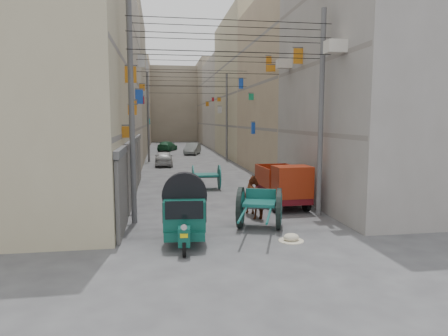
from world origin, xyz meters
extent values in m
plane|color=#424244|center=(0.00, 0.00, 0.00)|extent=(140.00, 140.00, 0.00)
cube|color=tan|center=(-8.00, 8.00, 6.50)|extent=(8.00, 10.00, 13.00)
cube|color=slate|center=(-4.12, 8.00, 3.20)|extent=(0.25, 9.80, 0.18)
cube|color=slate|center=(-4.12, 8.00, 6.20)|extent=(0.25, 9.80, 0.18)
cube|color=#A7A08F|center=(-8.00, 19.00, 6.00)|extent=(8.00, 12.00, 12.00)
cube|color=slate|center=(-4.12, 19.00, 3.20)|extent=(0.25, 11.76, 0.18)
cube|color=slate|center=(-4.12, 19.00, 6.20)|extent=(0.25, 11.76, 0.18)
cube|color=slate|center=(-4.12, 19.00, 9.20)|extent=(0.25, 11.76, 0.18)
cube|color=gray|center=(-8.00, 32.00, 7.00)|extent=(8.00, 14.00, 14.00)
cube|color=slate|center=(-4.12, 32.00, 3.20)|extent=(0.25, 13.72, 0.18)
cube|color=slate|center=(-4.12, 32.00, 6.20)|extent=(0.25, 13.72, 0.18)
cube|color=slate|center=(-4.12, 32.00, 9.20)|extent=(0.25, 13.72, 0.18)
cube|color=gray|center=(-8.00, 46.00, 5.90)|extent=(8.00, 14.00, 11.80)
cube|color=slate|center=(-4.12, 46.00, 3.20)|extent=(0.25, 13.72, 0.18)
cube|color=slate|center=(-4.12, 46.00, 6.20)|extent=(0.25, 13.72, 0.18)
cube|color=slate|center=(-4.12, 46.00, 9.20)|extent=(0.25, 13.72, 0.18)
cube|color=tan|center=(-8.00, 59.00, 6.75)|extent=(8.00, 12.00, 13.50)
cube|color=slate|center=(-4.12, 59.00, 3.20)|extent=(0.25, 11.76, 0.18)
cube|color=slate|center=(-4.12, 59.00, 6.20)|extent=(0.25, 11.76, 0.18)
cube|color=slate|center=(-4.12, 59.00, 9.20)|extent=(0.25, 11.76, 0.18)
cube|color=gray|center=(8.00, 8.00, 6.50)|extent=(8.00, 10.00, 13.00)
cube|color=slate|center=(4.12, 8.00, 3.20)|extent=(0.25, 9.80, 0.18)
cube|color=slate|center=(4.12, 8.00, 6.20)|extent=(0.25, 9.80, 0.18)
cube|color=tan|center=(8.00, 19.00, 6.00)|extent=(8.00, 12.00, 12.00)
cube|color=slate|center=(4.12, 19.00, 3.20)|extent=(0.25, 11.76, 0.18)
cube|color=slate|center=(4.12, 19.00, 6.20)|extent=(0.25, 11.76, 0.18)
cube|color=slate|center=(4.12, 19.00, 9.20)|extent=(0.25, 11.76, 0.18)
cube|color=tan|center=(8.00, 32.00, 7.00)|extent=(8.00, 14.00, 14.00)
cube|color=slate|center=(4.12, 32.00, 3.20)|extent=(0.25, 13.72, 0.18)
cube|color=slate|center=(4.12, 32.00, 6.20)|extent=(0.25, 13.72, 0.18)
cube|color=slate|center=(4.12, 32.00, 9.20)|extent=(0.25, 13.72, 0.18)
cube|color=#A7A08F|center=(8.00, 46.00, 5.90)|extent=(8.00, 14.00, 11.80)
cube|color=slate|center=(4.12, 46.00, 3.20)|extent=(0.25, 13.72, 0.18)
cube|color=slate|center=(4.12, 46.00, 6.20)|extent=(0.25, 13.72, 0.18)
cube|color=slate|center=(4.12, 46.00, 9.20)|extent=(0.25, 13.72, 0.18)
cube|color=gray|center=(8.00, 59.00, 6.75)|extent=(8.00, 12.00, 13.50)
cube|color=slate|center=(4.12, 59.00, 3.20)|extent=(0.25, 11.76, 0.18)
cube|color=slate|center=(4.12, 59.00, 6.20)|extent=(0.25, 11.76, 0.18)
cube|color=slate|center=(4.12, 59.00, 9.20)|extent=(0.25, 11.76, 0.18)
cube|color=gray|center=(0.00, 66.00, 6.50)|extent=(22.00, 10.00, 13.00)
cube|color=#525258|center=(-3.92, 4.80, 1.30)|extent=(0.12, 3.00, 2.60)
cube|color=#565558|center=(-3.90, 4.80, 2.75)|extent=(0.18, 3.20, 0.25)
cube|color=#525258|center=(-3.92, 8.50, 1.30)|extent=(0.12, 3.00, 2.60)
cube|color=#565558|center=(-3.90, 8.50, 2.75)|extent=(0.18, 3.20, 0.25)
cube|color=#525258|center=(-3.92, 12.20, 1.30)|extent=(0.12, 3.00, 2.60)
cube|color=#565558|center=(-3.90, 12.20, 2.75)|extent=(0.18, 3.20, 0.25)
cube|color=#525258|center=(-3.92, 16.00, 1.30)|extent=(0.12, 3.00, 2.60)
cube|color=#565558|center=(-3.90, 16.00, 2.75)|extent=(0.18, 3.20, 0.25)
cube|color=orange|center=(3.81, 34.28, 5.98)|extent=(0.38, 0.08, 0.41)
cube|color=#0E9A9D|center=(-3.86, 41.61, 3.62)|extent=(0.27, 0.08, 0.71)
cube|color=orange|center=(-3.78, 6.43, 3.35)|extent=(0.44, 0.08, 0.42)
cube|color=blue|center=(-3.77, 15.80, 5.17)|extent=(0.45, 0.08, 0.84)
cube|color=orange|center=(3.79, 44.88, 5.91)|extent=(0.41, 0.08, 0.59)
cube|color=orange|center=(-3.81, 9.76, 4.24)|extent=(0.38, 0.08, 0.44)
cube|color=#BCBCBC|center=(3.78, 33.54, 4.85)|extent=(0.43, 0.08, 0.72)
cube|color=#A4151E|center=(3.86, 39.62, 6.25)|extent=(0.28, 0.08, 0.44)
cube|color=#BCBCBC|center=(-3.76, 20.00, 7.85)|extent=(0.48, 0.08, 0.84)
cube|color=#0E9A9D|center=(-3.85, 38.07, 3.67)|extent=(0.31, 0.08, 0.44)
cube|color=#1A9361|center=(3.82, 19.02, 5.41)|extent=(0.35, 0.08, 0.45)
cube|color=blue|center=(3.83, 22.65, 6.65)|extent=(0.34, 0.08, 0.79)
cube|color=orange|center=(-3.86, 12.02, 4.50)|extent=(0.28, 0.08, 0.52)
cube|color=#BCBCBC|center=(-3.86, 29.62, 6.26)|extent=(0.28, 0.08, 0.74)
cube|color=blue|center=(3.87, 18.51, 3.22)|extent=(0.26, 0.08, 0.80)
cube|color=orange|center=(3.83, 9.37, 6.69)|extent=(0.34, 0.08, 0.55)
cube|color=orange|center=(-3.76, 8.55, 5.67)|extent=(0.47, 0.08, 0.67)
cube|color=orange|center=(-3.80, 21.15, 6.14)|extent=(0.40, 0.08, 0.47)
cube|color=#A4151E|center=(-3.84, 21.66, 5.24)|extent=(0.32, 0.08, 0.55)
cube|color=orange|center=(3.76, 13.74, 6.73)|extent=(0.47, 0.08, 0.35)
cube|color=orange|center=(3.84, 14.58, 7.07)|extent=(0.32, 0.08, 0.89)
cube|color=orange|center=(3.78, 9.29, 6.73)|extent=(0.44, 0.08, 0.69)
cube|color=orange|center=(-4.06, 6.00, 3.00)|extent=(0.10, 3.20, 0.80)
cube|color=#BCBCBC|center=(-4.06, 15.00, 3.00)|extent=(0.10, 3.20, 0.80)
cube|color=blue|center=(-4.06, 27.00, 3.00)|extent=(0.10, 3.20, 0.80)
cube|color=orange|center=(-4.06, 39.00, 3.00)|extent=(0.10, 3.20, 0.80)
cube|color=blue|center=(4.06, 6.00, 3.00)|extent=(0.10, 3.20, 0.80)
cube|color=#C08F16|center=(4.06, 15.00, 3.00)|extent=(0.10, 3.20, 0.80)
cube|color=#1A9361|center=(4.06, 27.00, 3.00)|extent=(0.10, 3.20, 0.80)
cube|color=blue|center=(4.06, 39.00, 3.00)|extent=(0.10, 3.20, 0.80)
cube|color=beige|center=(3.65, 5.00, 6.40)|extent=(0.70, 0.55, 0.45)
cube|color=beige|center=(3.65, 11.00, 6.60)|extent=(0.70, 0.55, 0.45)
cylinder|color=#565558|center=(-3.60, 6.00, 4.00)|extent=(0.20, 0.20, 8.00)
cylinder|color=#565558|center=(3.60, 6.00, 4.00)|extent=(0.20, 0.20, 8.00)
cylinder|color=#565558|center=(-3.60, 28.00, 4.00)|extent=(0.20, 0.20, 8.00)
cylinder|color=#565558|center=(3.60, 28.00, 4.00)|extent=(0.20, 0.20, 8.00)
cylinder|color=black|center=(0.00, 5.50, 6.20)|extent=(7.40, 0.02, 0.02)
cylinder|color=black|center=(0.00, 5.50, 6.80)|extent=(7.40, 0.02, 0.02)
cylinder|color=black|center=(0.00, 5.50, 7.30)|extent=(7.40, 0.02, 0.02)
cylinder|color=black|center=(0.00, 6.50, 6.20)|extent=(7.40, 0.02, 0.02)
cylinder|color=black|center=(0.00, 6.50, 6.80)|extent=(7.40, 0.02, 0.02)
cylinder|color=black|center=(0.00, 6.50, 7.30)|extent=(7.40, 0.02, 0.02)
cylinder|color=black|center=(0.00, 12.00, 6.20)|extent=(7.40, 0.02, 0.02)
cylinder|color=black|center=(0.00, 12.00, 6.80)|extent=(7.40, 0.02, 0.02)
cylinder|color=black|center=(0.00, 12.00, 7.30)|extent=(7.40, 0.02, 0.02)
cylinder|color=black|center=(0.00, 20.00, 6.20)|extent=(7.40, 0.02, 0.02)
cylinder|color=black|center=(0.00, 20.00, 6.80)|extent=(7.40, 0.02, 0.02)
cylinder|color=black|center=(0.00, 20.00, 7.30)|extent=(7.40, 0.02, 0.02)
cylinder|color=black|center=(0.00, 28.00, 6.20)|extent=(7.40, 0.02, 0.02)
cylinder|color=black|center=(0.00, 28.00, 6.80)|extent=(7.40, 0.02, 0.02)
cylinder|color=black|center=(0.00, 28.00, 7.30)|extent=(7.40, 0.02, 0.02)
cylinder|color=black|center=(-2.00, 1.94, 0.27)|extent=(0.16, 0.54, 0.53)
cylinder|color=black|center=(-2.37, 3.78, 0.27)|extent=(0.16, 0.54, 0.53)
cylinder|color=black|center=(-1.33, 3.69, 0.27)|extent=(0.16, 0.54, 0.53)
cube|color=#0C483C|center=(-1.90, 3.17, 0.46)|extent=(1.33, 1.89, 0.27)
cube|color=#0C483C|center=(-2.00, 1.98, 0.57)|extent=(0.37, 0.45, 0.52)
cylinder|color=silver|center=(-2.02, 1.77, 0.90)|extent=(0.17, 0.06, 0.17)
cube|color=#D0C00B|center=(-2.02, 1.75, 0.66)|extent=(0.21, 0.05, 0.11)
cube|color=#0C483C|center=(-1.90, 3.21, 1.00)|extent=(1.36, 1.71, 0.90)
cube|color=black|center=(-1.97, 2.39, 1.23)|extent=(1.09, 0.15, 0.52)
cube|color=black|center=(-2.52, 3.26, 1.09)|extent=(0.13, 1.14, 0.62)
cube|color=black|center=(-1.27, 3.16, 1.09)|extent=(0.13, 1.14, 0.62)
cube|color=silver|center=(-1.97, 2.36, 0.52)|extent=(1.19, 0.14, 0.06)
cylinder|color=black|center=(0.16, 4.72, 0.73)|extent=(0.62, 1.42, 1.45)
cylinder|color=#13534C|center=(0.16, 4.72, 0.73)|extent=(0.54, 1.13, 1.13)
cylinder|color=#565558|center=(0.16, 4.72, 0.73)|extent=(0.28, 0.25, 0.19)
cylinder|color=black|center=(1.43, 4.28, 0.73)|extent=(0.62, 1.42, 1.45)
cylinder|color=#13534C|center=(1.43, 4.28, 0.73)|extent=(0.54, 1.13, 1.13)
cylinder|color=#565558|center=(1.43, 4.28, 0.73)|extent=(0.28, 0.25, 0.19)
cylinder|color=#565558|center=(0.80, 4.50, 0.73)|extent=(1.35, 0.54, 0.08)
cube|color=#13534C|center=(0.80, 4.50, 0.91)|extent=(1.40, 1.43, 0.10)
cube|color=#13534C|center=(0.97, 4.99, 1.14)|extent=(1.06, 0.44, 0.36)
cylinder|color=#13534C|center=(-0.02, 3.41, 0.83)|extent=(0.85, 2.28, 0.07)
cylinder|color=#13534C|center=(0.77, 3.14, 0.83)|extent=(0.85, 2.28, 0.07)
cylinder|color=black|center=(2.05, 6.70, 0.34)|extent=(0.21, 0.68, 0.68)
cylinder|color=black|center=(1.97, 8.95, 0.34)|extent=(0.21, 0.68, 0.68)
cylinder|color=black|center=(3.38, 6.75, 0.34)|extent=(0.21, 0.68, 0.68)
cylinder|color=black|center=(3.30, 9.00, 0.34)|extent=(0.21, 0.68, 0.68)
cube|color=#510B11|center=(2.67, 7.85, 0.56)|extent=(1.60, 3.43, 0.36)
cube|color=maroon|center=(2.71, 6.67, 1.28)|extent=(1.52, 1.13, 1.28)
cube|color=black|center=(2.73, 6.19, 1.38)|extent=(1.33, 0.11, 0.56)
cube|color=#510B11|center=(2.65, 8.41, 0.84)|extent=(1.61, 2.31, 0.12)
cube|color=maroon|center=(1.91, 8.39, 1.28)|extent=(0.14, 2.26, 0.87)
cube|color=maroon|center=(3.40, 8.44, 1.28)|extent=(0.14, 2.26, 0.87)
cube|color=maroon|center=(2.62, 9.52, 1.28)|extent=(1.54, 0.11, 0.87)
cylinder|color=#13534C|center=(-0.85, 12.71, 0.67)|extent=(0.11, 1.34, 1.34)
cylinder|color=#13534C|center=(0.59, 12.68, 0.67)|extent=(0.11, 1.34, 1.34)
cube|color=#13534C|center=(-0.13, 12.69, 0.79)|extent=(1.32, 1.17, 0.10)
cylinder|color=#565558|center=(-0.13, 12.69, 0.67)|extent=(1.50, 0.12, 0.08)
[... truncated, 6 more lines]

